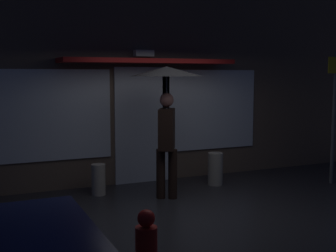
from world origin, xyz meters
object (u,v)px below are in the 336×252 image
street_sign_post (334,110)px  fire_hydrant (146,246)px  sidewalk_bollard (215,169)px  person_with_umbrella (167,96)px  sidewalk_bollard_2 (99,180)px

street_sign_post → fire_hydrant: size_ratio=3.54×
sidewalk_bollard → street_sign_post: bearing=-20.7°
person_with_umbrella → fire_hydrant: (-1.36, -2.59, -1.39)m
fire_hydrant → person_with_umbrella: bearing=62.3°
street_sign_post → sidewalk_bollard_2: bearing=167.2°
sidewalk_bollard → fire_hydrant: bearing=-129.9°
street_sign_post → sidewalk_bollard: 2.49m
sidewalk_bollard → person_with_umbrella: bearing=-158.2°
sidewalk_bollard_2 → fire_hydrant: 3.29m
person_with_umbrella → street_sign_post: (3.29, -0.31, -0.31)m
person_with_umbrella → sidewalk_bollard: person_with_umbrella is taller
street_sign_post → fire_hydrant: street_sign_post is taller
person_with_umbrella → fire_hydrant: 3.24m
street_sign_post → sidewalk_bollard: street_sign_post is taller
person_with_umbrella → street_sign_post: 3.32m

